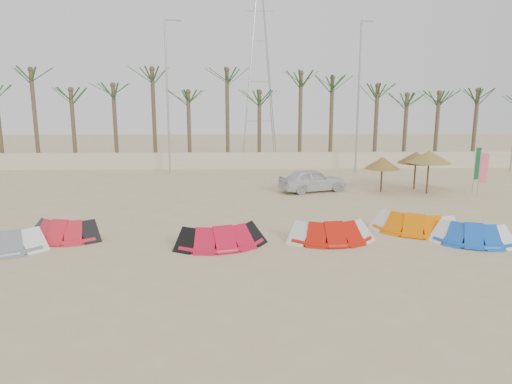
{
  "coord_description": "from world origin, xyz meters",
  "views": [
    {
      "loc": [
        -0.64,
        -14.01,
        5.31
      ],
      "look_at": [
        0.0,
        6.0,
        1.3
      ],
      "focal_mm": 32.0,
      "sensor_mm": 36.0,
      "label": 1
    }
  ],
  "objects_px": {
    "parasol_mid": "(429,157)",
    "parasol_right": "(416,158)",
    "kite_red_mid": "(222,234)",
    "kite_orange": "(412,221)",
    "kite_blue": "(469,232)",
    "kite_red_right": "(330,229)",
    "car": "(312,180)",
    "kite_red_left": "(65,228)",
    "parasol_left": "(382,163)"
  },
  "relations": [
    {
      "from": "parasol_right",
      "to": "car",
      "type": "height_order",
      "value": "parasol_right"
    },
    {
      "from": "kite_red_left",
      "to": "kite_blue",
      "type": "height_order",
      "value": "same"
    },
    {
      "from": "parasol_left",
      "to": "kite_blue",
      "type": "bearing_deg",
      "value": -87.78
    },
    {
      "from": "parasol_mid",
      "to": "parasol_right",
      "type": "relative_size",
      "value": 1.1
    },
    {
      "from": "kite_red_mid",
      "to": "kite_blue",
      "type": "relative_size",
      "value": 1.1
    },
    {
      "from": "kite_orange",
      "to": "parasol_right",
      "type": "xyz_separation_m",
      "value": [
        3.52,
        9.09,
        1.52
      ]
    },
    {
      "from": "kite_blue",
      "to": "parasol_mid",
      "type": "distance_m",
      "value": 9.66
    },
    {
      "from": "kite_red_mid",
      "to": "car",
      "type": "height_order",
      "value": "car"
    },
    {
      "from": "kite_red_mid",
      "to": "kite_orange",
      "type": "relative_size",
      "value": 0.93
    },
    {
      "from": "kite_red_mid",
      "to": "car",
      "type": "bearing_deg",
      "value": 63.84
    },
    {
      "from": "kite_red_mid",
      "to": "kite_orange",
      "type": "height_order",
      "value": "same"
    },
    {
      "from": "kite_orange",
      "to": "kite_blue",
      "type": "bearing_deg",
      "value": -45.26
    },
    {
      "from": "kite_red_right",
      "to": "parasol_left",
      "type": "height_order",
      "value": "parasol_left"
    },
    {
      "from": "kite_red_left",
      "to": "kite_blue",
      "type": "xyz_separation_m",
      "value": [
        15.58,
        -0.97,
        0.0
      ]
    },
    {
      "from": "kite_red_right",
      "to": "parasol_mid",
      "type": "bearing_deg",
      "value": 50.02
    },
    {
      "from": "kite_red_mid",
      "to": "parasol_mid",
      "type": "bearing_deg",
      "value": 38.68
    },
    {
      "from": "kite_red_mid",
      "to": "car",
      "type": "xyz_separation_m",
      "value": [
        4.96,
        10.1,
        0.26
      ]
    },
    {
      "from": "car",
      "to": "kite_red_right",
      "type": "bearing_deg",
      "value": 155.71
    },
    {
      "from": "kite_red_right",
      "to": "kite_orange",
      "type": "height_order",
      "value": "same"
    },
    {
      "from": "car",
      "to": "kite_orange",
      "type": "bearing_deg",
      "value": 178.91
    },
    {
      "from": "kite_orange",
      "to": "kite_blue",
      "type": "distance_m",
      "value": 2.26
    },
    {
      "from": "kite_red_right",
      "to": "parasol_mid",
      "type": "height_order",
      "value": "parasol_mid"
    },
    {
      "from": "kite_orange",
      "to": "parasol_left",
      "type": "height_order",
      "value": "parasol_left"
    },
    {
      "from": "kite_red_mid",
      "to": "kite_red_right",
      "type": "relative_size",
      "value": 1.08
    },
    {
      "from": "kite_red_right",
      "to": "car",
      "type": "relative_size",
      "value": 0.84
    },
    {
      "from": "kite_red_right",
      "to": "parasol_mid",
      "type": "relative_size",
      "value": 1.33
    },
    {
      "from": "kite_blue",
      "to": "kite_orange",
      "type": "bearing_deg",
      "value": 134.74
    },
    {
      "from": "kite_red_left",
      "to": "parasol_right",
      "type": "distance_m",
      "value": 20.09
    },
    {
      "from": "kite_red_left",
      "to": "kite_red_mid",
      "type": "relative_size",
      "value": 0.84
    },
    {
      "from": "parasol_left",
      "to": "car",
      "type": "height_order",
      "value": "parasol_left"
    },
    {
      "from": "kite_red_left",
      "to": "parasol_left",
      "type": "relative_size",
      "value": 1.46
    },
    {
      "from": "car",
      "to": "parasol_mid",
      "type": "bearing_deg",
      "value": -117.05
    },
    {
      "from": "kite_red_left",
      "to": "kite_blue",
      "type": "distance_m",
      "value": 15.61
    },
    {
      "from": "kite_blue",
      "to": "kite_red_left",
      "type": "bearing_deg",
      "value": 176.44
    },
    {
      "from": "kite_red_right",
      "to": "car",
      "type": "height_order",
      "value": "car"
    },
    {
      "from": "parasol_mid",
      "to": "car",
      "type": "xyz_separation_m",
      "value": [
        -6.59,
        0.85,
        -1.47
      ]
    },
    {
      "from": "kite_red_right",
      "to": "parasol_mid",
      "type": "distance_m",
      "value": 11.59
    },
    {
      "from": "kite_orange",
      "to": "parasol_right",
      "type": "bearing_deg",
      "value": 68.84
    },
    {
      "from": "kite_red_left",
      "to": "kite_blue",
      "type": "bearing_deg",
      "value": -3.56
    },
    {
      "from": "kite_orange",
      "to": "kite_red_right",
      "type": "bearing_deg",
      "value": -162.8
    },
    {
      "from": "parasol_left",
      "to": "car",
      "type": "distance_m",
      "value": 4.21
    },
    {
      "from": "parasol_mid",
      "to": "parasol_right",
      "type": "xyz_separation_m",
      "value": [
        -0.21,
        1.43,
        -0.22
      ]
    },
    {
      "from": "parasol_mid",
      "to": "kite_red_left",
      "type": "bearing_deg",
      "value": -154.93
    },
    {
      "from": "parasol_left",
      "to": "parasol_right",
      "type": "distance_m",
      "value": 2.47
    },
    {
      "from": "car",
      "to": "kite_red_left",
      "type": "bearing_deg",
      "value": 109.7
    },
    {
      "from": "kite_red_right",
      "to": "parasol_left",
      "type": "relative_size",
      "value": 1.61
    },
    {
      "from": "kite_red_mid",
      "to": "parasol_left",
      "type": "height_order",
      "value": "parasol_left"
    },
    {
      "from": "kite_red_right",
      "to": "kite_blue",
      "type": "xyz_separation_m",
      "value": [
        5.23,
        -0.48,
        -0.0
      ]
    },
    {
      "from": "kite_red_mid",
      "to": "kite_red_left",
      "type": "bearing_deg",
      "value": 171.18
    },
    {
      "from": "kite_red_mid",
      "to": "parasol_mid",
      "type": "xyz_separation_m",
      "value": [
        11.55,
        9.25,
        1.74
      ]
    }
  ]
}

